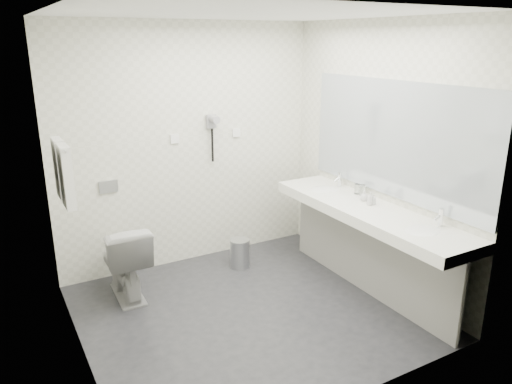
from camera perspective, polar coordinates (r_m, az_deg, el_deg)
floor at (r=4.50m, az=-0.74°, el=-13.68°), size 2.80×2.80×0.00m
ceiling at (r=3.86m, az=-0.89°, el=20.06°), size 2.80×2.80×0.00m
wall_back at (r=5.14m, az=-7.82°, el=5.21°), size 2.80×0.00×2.80m
wall_front at (r=2.98m, az=11.33°, el=-3.99°), size 2.80×0.00×2.80m
wall_left at (r=3.57m, az=-20.90°, el=-1.22°), size 0.00×2.60×2.60m
wall_right at (r=4.81m, az=14.01°, el=4.00°), size 0.00×2.60×2.60m
vanity_counter at (r=4.61m, az=12.80°, el=-2.31°), size 0.55×2.20×0.10m
vanity_panel at (r=4.78m, az=12.69°, el=-7.06°), size 0.03×2.15×0.75m
vanity_post_near at (r=4.19m, az=22.69°, el=-11.76°), size 0.06×0.06×0.75m
vanity_post_far at (r=5.55m, az=5.76°, el=-3.24°), size 0.06×0.06×0.75m
mirror at (r=4.62m, az=15.75°, el=5.87°), size 0.02×2.20×1.05m
basin_near at (r=4.18m, az=18.79°, el=-4.41°), size 0.40×0.31×0.05m
basin_far at (r=5.07m, az=7.94°, el=0.18°), size 0.40×0.31×0.05m
faucet_near at (r=4.29m, az=20.66°, el=-2.76°), size 0.04×0.04×0.15m
faucet_far at (r=5.16m, az=9.70°, el=1.45°), size 0.04×0.04×0.15m
soap_bottle_a at (r=4.67m, az=13.38°, el=-0.81°), size 0.05×0.05×0.10m
soap_bottle_b at (r=4.75m, az=12.45°, el=-0.43°), size 0.10×0.10×0.10m
soap_bottle_c at (r=4.63m, az=13.06°, el=-0.75°), size 0.06×0.06×0.13m
glass_left at (r=4.91m, az=12.23°, el=0.23°), size 0.07×0.07×0.11m
glass_right at (r=4.95m, az=11.65°, el=0.35°), size 0.06×0.06×0.10m
toilet at (r=4.75m, az=-15.01°, el=-7.60°), size 0.43×0.73×0.72m
flush_plate at (r=4.96m, az=-16.74°, el=0.60°), size 0.18×0.02×0.12m
pedal_bin at (r=5.24m, az=-1.90°, el=-7.17°), size 0.27×0.27×0.29m
bin_lid at (r=5.17m, az=-1.91°, el=-5.62°), size 0.21×0.21×0.02m
towel_rail at (r=4.04m, az=-21.95°, el=5.13°), size 0.02×0.62×0.02m
towel_near at (r=3.95m, az=-21.15°, el=1.68°), size 0.07×0.24×0.48m
towel_far at (r=4.22m, az=-21.76°, el=2.56°), size 0.07×0.24×0.48m
dryer_cradle at (r=5.17m, az=-5.22°, el=8.17°), size 0.10×0.04×0.14m
dryer_barrel at (r=5.10m, az=-4.90°, el=8.40°), size 0.08×0.14×0.08m
dryer_cord at (r=5.20m, az=-5.07°, el=5.43°), size 0.02×0.02×0.35m
switch_plate_a at (r=5.06m, az=-9.40°, el=6.10°), size 0.09×0.02×0.09m
switch_plate_b at (r=5.34m, az=-2.30°, el=6.89°), size 0.09×0.02×0.09m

